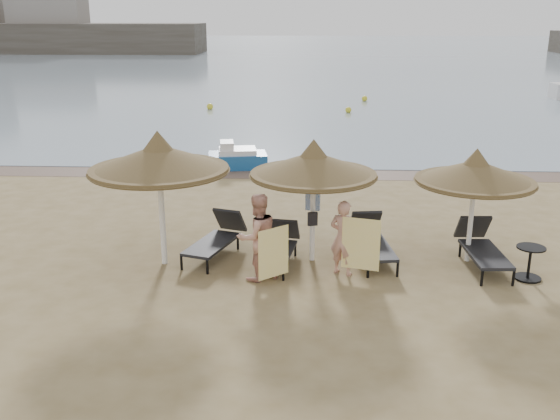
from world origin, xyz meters
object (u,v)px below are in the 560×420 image
at_px(side_table, 529,264).
at_px(pedal_boat, 237,158).
at_px(palapa_left, 159,159).
at_px(lounger_near_right, 371,240).
at_px(palapa_right, 475,172).
at_px(lounger_far_left, 217,237).
at_px(lounger_far_right, 481,246).
at_px(person_right, 343,232).
at_px(palapa_center, 313,165).
at_px(person_left, 257,230).
at_px(lounger_near_left, 280,246).

bearing_deg(side_table, pedal_boat, 126.89).
distance_m(palapa_left, lounger_near_right, 5.05).
height_order(palapa_right, side_table, palapa_right).
height_order(lounger_far_left, lounger_far_right, lounger_far_right).
bearing_deg(person_right, lounger_far_left, 6.88).
xyz_separation_m(palapa_center, palapa_right, (3.49, 0.11, -0.15)).
bearing_deg(palapa_left, palapa_right, 3.89).
height_order(side_table, person_left, person_left).
distance_m(lounger_near_left, person_right, 1.61).
bearing_deg(side_table, lounger_near_left, 172.18).
distance_m(palapa_right, side_table, 2.22).
height_order(lounger_far_left, lounger_near_right, lounger_near_right).
bearing_deg(palapa_center, lounger_far_left, 173.41).
bearing_deg(palapa_right, lounger_near_right, 177.10).
bearing_deg(palapa_center, lounger_near_left, -169.70).
relative_size(palapa_right, person_right, 1.37).
height_order(palapa_left, lounger_near_left, palapa_left).
bearing_deg(lounger_near_left, person_right, -15.53).
xyz_separation_m(palapa_center, lounger_far_left, (-2.18, 0.25, -1.79)).
relative_size(lounger_near_left, side_table, 2.74).
xyz_separation_m(side_table, person_left, (-5.66, -0.26, 0.74)).
relative_size(palapa_left, palapa_center, 1.08).
bearing_deg(palapa_center, palapa_left, -173.88).
bearing_deg(lounger_far_left, palapa_right, 16.73).
relative_size(palapa_right, pedal_boat, 1.17).
bearing_deg(person_left, lounger_near_left, -143.61).
distance_m(palapa_center, palapa_right, 3.50).
distance_m(palapa_right, lounger_far_left, 5.90).
bearing_deg(palapa_center, lounger_near_right, 9.21).
height_order(palapa_right, person_right, palapa_right).
bearing_deg(palapa_left, lounger_near_right, 7.02).
distance_m(palapa_center, person_right, 1.60).
relative_size(lounger_near_right, side_table, 3.05).
relative_size(palapa_center, lounger_far_left, 1.27).
bearing_deg(person_left, side_table, 151.84).
height_order(lounger_far_left, side_table, lounger_far_left).
height_order(side_table, pedal_boat, pedal_boat).
distance_m(person_left, pedal_boat, 10.00).
bearing_deg(person_right, person_left, 37.71).
relative_size(palapa_right, lounger_near_right, 1.19).
bearing_deg(side_table, palapa_left, 176.33).
height_order(palapa_center, side_table, palapa_center).
distance_m(lounger_far_right, side_table, 1.11).
xyz_separation_m(lounger_near_left, pedal_boat, (-1.96, 8.88, -0.02)).
relative_size(person_right, pedal_boat, 0.85).
height_order(lounger_near_right, lounger_far_right, lounger_far_right).
xyz_separation_m(palapa_center, lounger_near_right, (1.34, 0.22, -1.78)).
bearing_deg(lounger_near_right, person_right, -133.02).
bearing_deg(pedal_boat, side_table, -62.12).
bearing_deg(lounger_far_right, lounger_far_left, 173.99).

